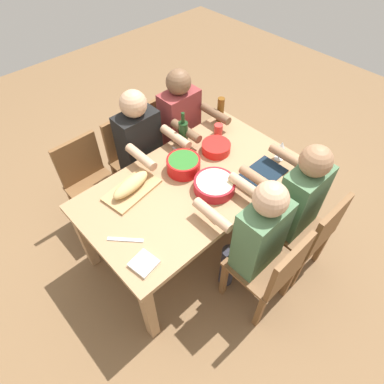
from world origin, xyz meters
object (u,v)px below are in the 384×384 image
(diner_far_right, at_px, (183,125))
(serving_bowl_salad, at_px, (216,147))
(chair_far_right, at_px, (171,134))
(bread_loaf, at_px, (131,185))
(wine_glass, at_px, (281,147))
(diner_far_center, at_px, (143,147))
(wine_bottle, at_px, (183,132))
(serving_bowl_greens, at_px, (183,164))
(chair_near_center, at_px, (271,269))
(chair_far_center, at_px, (133,156))
(dining_table, at_px, (192,190))
(beer_bottle, at_px, (221,110))
(diner_near_right, at_px, (295,199))
(napkin_stack, at_px, (144,264))
(chair_far_left, at_px, (90,180))
(diner_near_center, at_px, (255,235))
(cutting_board, at_px, (132,190))
(chair_near_right, at_px, (309,232))
(cup_far_right, at_px, (218,129))

(diner_far_right, bearing_deg, serving_bowl_salad, -99.43)
(chair_far_right, relative_size, bread_loaf, 2.66)
(wine_glass, bearing_deg, diner_far_center, 127.15)
(wine_bottle, bearing_deg, diner_far_center, 137.98)
(serving_bowl_greens, height_order, bread_loaf, same)
(wine_bottle, bearing_deg, chair_near_center, -102.37)
(diner_far_center, bearing_deg, serving_bowl_salad, -52.27)
(chair_near_center, bearing_deg, chair_far_center, 90.00)
(serving_bowl_greens, bearing_deg, dining_table, -105.76)
(chair_near_center, distance_m, beer_bottle, 1.40)
(diner_near_right, xyz_separation_m, serving_bowl_salad, (-0.08, 0.72, 0.08))
(diner_far_right, height_order, napkin_stack, diner_far_right)
(chair_far_center, xyz_separation_m, chair_far_left, (-0.45, 0.00, 0.00))
(dining_table, xyz_separation_m, chair_far_left, (-0.45, 0.78, -0.17))
(chair_far_center, bearing_deg, bread_loaf, -123.89)
(diner_near_center, xyz_separation_m, diner_far_center, (-0.00, 1.20, 0.00))
(diner_far_right, relative_size, cutting_board, 3.00)
(diner_near_right, relative_size, diner_far_right, 1.00)
(chair_far_left, height_order, bread_loaf, same)
(chair_near_center, height_order, diner_far_center, diner_far_center)
(diner_near_right, height_order, bread_loaf, diner_near_right)
(chair_far_center, bearing_deg, serving_bowl_salad, -60.76)
(chair_far_left, relative_size, bread_loaf, 2.66)
(serving_bowl_salad, bearing_deg, chair_far_center, 119.24)
(diner_far_right, xyz_separation_m, wine_bottle, (-0.20, -0.23, 0.15))
(diner_far_center, relative_size, cutting_board, 3.00)
(serving_bowl_salad, height_order, wine_glass, wine_glass)
(beer_bottle, bearing_deg, chair_far_right, 121.01)
(diner_near_center, relative_size, diner_near_right, 1.00)
(diner_near_right, bearing_deg, chair_near_center, -157.88)
(chair_far_right, xyz_separation_m, serving_bowl_salad, (-0.08, -0.66, 0.30))
(chair_near_right, height_order, serving_bowl_greens, same)
(wine_bottle, bearing_deg, wine_glass, -57.61)
(wine_glass, bearing_deg, dining_table, 157.16)
(serving_bowl_greens, bearing_deg, diner_far_center, 94.60)
(chair_far_left, height_order, napkin_stack, chair_far_left)
(diner_near_center, xyz_separation_m, chair_near_right, (0.45, -0.18, -0.21))
(serving_bowl_greens, bearing_deg, bread_loaf, 166.91)
(chair_near_right, relative_size, napkin_stack, 6.07)
(chair_near_right, xyz_separation_m, cup_far_right, (0.09, 1.04, 0.30))
(diner_near_center, relative_size, wine_glass, 7.23)
(serving_bowl_salad, relative_size, beer_bottle, 1.04)
(chair_near_right, xyz_separation_m, diner_far_center, (-0.45, 1.38, 0.21))
(diner_near_right, relative_size, bread_loaf, 3.75)
(chair_far_right, height_order, chair_far_center, same)
(chair_near_right, relative_size, diner_far_right, 0.71)
(diner_near_right, bearing_deg, beer_bottle, 76.11)
(diner_near_center, distance_m, napkin_stack, 0.74)
(diner_near_right, xyz_separation_m, diner_far_right, (0.00, 1.20, 0.00))
(chair_far_center, relative_size, bread_loaf, 2.66)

